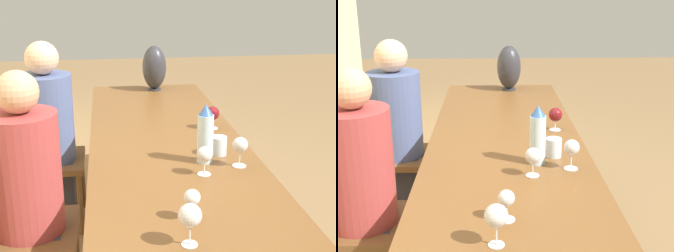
# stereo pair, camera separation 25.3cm
# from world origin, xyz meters

# --- Properties ---
(dining_table) EXTENTS (2.74, 0.85, 0.73)m
(dining_table) POSITION_xyz_m (0.00, 0.00, 0.67)
(dining_table) COLOR brown
(dining_table) RESTS_ON ground_plane
(water_bottle) EXTENTS (0.08, 0.08, 0.29)m
(water_bottle) POSITION_xyz_m (-0.34, -0.14, 0.87)
(water_bottle) COLOR silver
(water_bottle) RESTS_ON dining_table
(water_tumbler) EXTENTS (0.08, 0.08, 0.10)m
(water_tumbler) POSITION_xyz_m (-0.25, -0.23, 0.78)
(water_tumbler) COLOR silver
(water_tumbler) RESTS_ON dining_table
(vase) EXTENTS (0.19, 0.19, 0.35)m
(vase) POSITION_xyz_m (1.20, -0.06, 0.91)
(vase) COLOR #2D2D33
(vase) RESTS_ON dining_table
(wine_glass_0) EXTENTS (0.08, 0.08, 0.14)m
(wine_glass_0) POSITION_xyz_m (0.17, -0.30, 0.82)
(wine_glass_0) COLOR silver
(wine_glass_0) RESTS_ON dining_table
(wine_glass_1) EXTENTS (0.07, 0.07, 0.14)m
(wine_glass_1) POSITION_xyz_m (-0.49, -0.11, 0.83)
(wine_glass_1) COLOR silver
(wine_glass_1) RESTS_ON dining_table
(wine_glass_2) EXTENTS (0.07, 0.07, 0.12)m
(wine_glass_2) POSITION_xyz_m (-0.89, 0.03, 0.82)
(wine_glass_2) COLOR silver
(wine_glass_2) RESTS_ON dining_table
(wine_glass_3) EXTENTS (0.07, 0.07, 0.15)m
(wine_glass_3) POSITION_xyz_m (-0.41, -0.30, 0.84)
(wine_glass_3) COLOR silver
(wine_glass_3) RESTS_ON dining_table
(wine_glass_4) EXTENTS (0.08, 0.08, 0.15)m
(wine_glass_4) POSITION_xyz_m (-1.06, 0.06, 0.84)
(wine_glass_4) COLOR silver
(wine_glass_4) RESTS_ON dining_table
(chair_near) EXTENTS (0.44, 0.44, 0.90)m
(chair_near) POSITION_xyz_m (-0.40, 0.78, 0.49)
(chair_near) COLOR brown
(chair_near) RESTS_ON ground_plane
(chair_far) EXTENTS (0.44, 0.44, 0.90)m
(chair_far) POSITION_xyz_m (0.49, 0.78, 0.49)
(chair_far) COLOR brown
(chair_far) RESTS_ON ground_plane
(person_near) EXTENTS (0.33, 0.33, 1.22)m
(person_near) POSITION_xyz_m (-0.40, 0.69, 0.66)
(person_near) COLOR #2D2D38
(person_near) RESTS_ON ground_plane
(person_far) EXTENTS (0.34, 0.34, 1.23)m
(person_far) POSITION_xyz_m (0.49, 0.69, 0.66)
(person_far) COLOR #2D2D38
(person_far) RESTS_ON ground_plane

